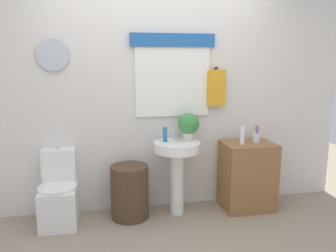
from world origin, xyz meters
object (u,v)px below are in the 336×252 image
Objects in this scene: potted_plant at (189,125)px; toilet at (59,195)px; wooden_cabinet at (247,175)px; lotion_bottle at (242,135)px; soap_bottle at (165,134)px; toothbrush_cup at (256,137)px; laundry_hamper at (130,192)px; pedestal_sink at (177,161)px.

toilet is at bearing -178.98° from potted_plant.
lotion_bottle reaches higher than wooden_cabinet.
soap_bottle is 0.84m from lotion_bottle.
toilet is at bearing 177.78° from lotion_bottle.
lotion_bottle is (-0.10, -0.04, 0.48)m from wooden_cabinet.
toothbrush_cup is (0.20, 0.06, -0.05)m from lotion_bottle.
wooden_cabinet is at bearing -168.39° from toothbrush_cup.
toilet is 2.03m from lotion_bottle.
laundry_hamper is 1.52m from toothbrush_cup.
potted_plant is at bearing 23.20° from pedestal_sink.
pedestal_sink is 1.06× the size of wooden_cabinet.
toilet is 2.21m from toothbrush_cup.
laundry_hamper is at bearing 178.14° from lotion_bottle.
pedestal_sink is 0.94m from toothbrush_cup.
pedestal_sink is at bearing -1.65° from toilet.
toothbrush_cup is (1.42, 0.02, 0.53)m from laundry_hamper.
pedestal_sink reaches higher than laundry_hamper.
toilet is at bearing 178.35° from pedestal_sink.
pedestal_sink is (0.51, 0.00, 0.31)m from laundry_hamper.
potted_plant is at bearing 177.04° from toothbrush_cup.
soap_bottle is 1.04m from toothbrush_cup.
pedestal_sink is at bearing 176.81° from lotion_bottle.
pedestal_sink is 2.65× the size of potted_plant.
potted_plant reaches higher than toothbrush_cup.
lotion_bottle is at bearing -2.22° from toilet.
potted_plant is at bearing 5.26° from laundry_hamper.
wooden_cabinet is at bearing -0.00° from pedestal_sink.
wooden_cabinet is at bearing -0.99° from toilet.
toilet reaches higher than wooden_cabinet.
laundry_hamper is 0.72m from soap_bottle.
toothbrush_cup reaches higher than toilet.
soap_bottle is 0.52× the size of potted_plant.
wooden_cabinet is (0.82, -0.00, -0.22)m from pedestal_sink.
lotion_bottle is (0.72, -0.04, 0.26)m from pedestal_sink.
wooden_cabinet is at bearing -5.07° from potted_plant.
toothbrush_cup reaches higher than pedestal_sink.
toilet is 4.14× the size of toothbrush_cup.
wooden_cabinet is 0.49m from lotion_bottle.
toothbrush_cup is at bearing -1.66° from soap_bottle.
toilet is 2.05m from wooden_cabinet.
toothbrush_cup is at bearing -2.96° from potted_plant.
potted_plant is at bearing 174.93° from wooden_cabinet.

